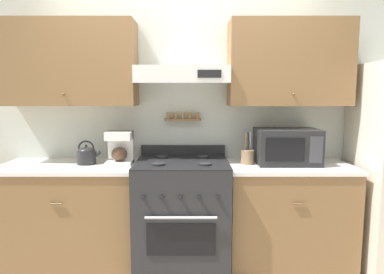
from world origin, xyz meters
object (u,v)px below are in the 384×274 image
object	(u,v)px
stove_range	(183,214)
coffee_maker	(121,148)
tea_kettle	(87,155)
microwave	(287,146)
utensil_crock	(248,156)

from	to	relation	value
stove_range	coffee_maker	size ratio (longest dim) A/B	3.60
stove_range	tea_kettle	bearing A→B (deg)	174.59
microwave	stove_range	bearing A→B (deg)	-173.94
stove_range	utensil_crock	bearing A→B (deg)	7.93
stove_range	microwave	size ratio (longest dim) A/B	1.93
tea_kettle	microwave	world-z (taller)	microwave
tea_kettle	microwave	distance (m)	1.76
coffee_maker	microwave	size ratio (longest dim) A/B	0.54
microwave	utensil_crock	size ratio (longest dim) A/B	1.91
tea_kettle	microwave	size ratio (longest dim) A/B	0.39
tea_kettle	utensil_crock	size ratio (longest dim) A/B	0.75
stove_range	tea_kettle	size ratio (longest dim) A/B	4.92
coffee_maker	microwave	distance (m)	1.47
tea_kettle	utensil_crock	world-z (taller)	utensil_crock
tea_kettle	microwave	bearing A→B (deg)	0.58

